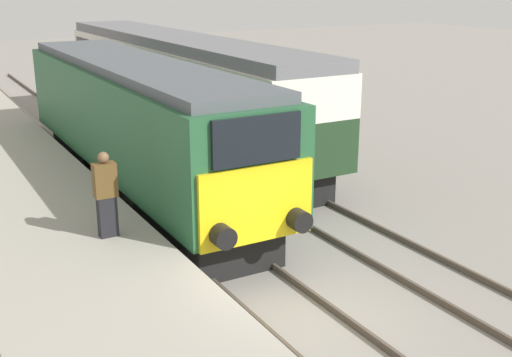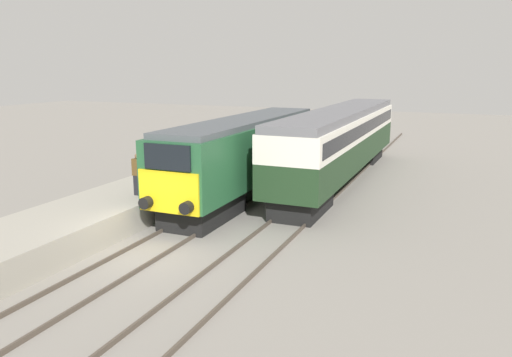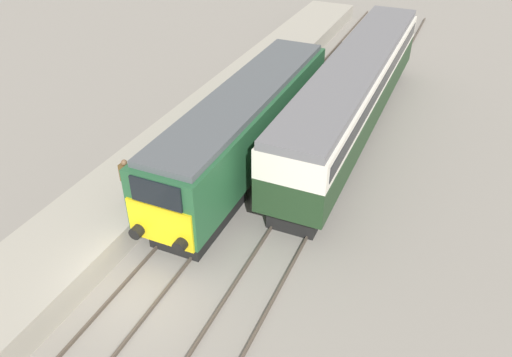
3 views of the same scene
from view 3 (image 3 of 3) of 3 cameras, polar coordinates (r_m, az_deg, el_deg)
ground_plane at (r=17.21m, az=-13.23°, el=-12.93°), size 120.00×120.00×0.00m
platform_left at (r=23.51m, az=-8.90°, el=3.54°), size 3.50×50.00×1.04m
rails_near_track at (r=20.19m, az=-5.18°, el=-3.46°), size 1.51×60.00×0.14m
rails_far_track at (r=19.08m, az=3.90°, el=-5.99°), size 1.50×60.00×0.14m
locomotive at (r=21.60m, az=-1.20°, el=5.93°), size 2.70×13.98×3.81m
passenger_carriage at (r=24.95m, az=11.15°, el=10.06°), size 2.75×18.18×3.97m
person_on_platform at (r=19.14m, az=-14.52°, el=-0.13°), size 0.44×0.26×1.73m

